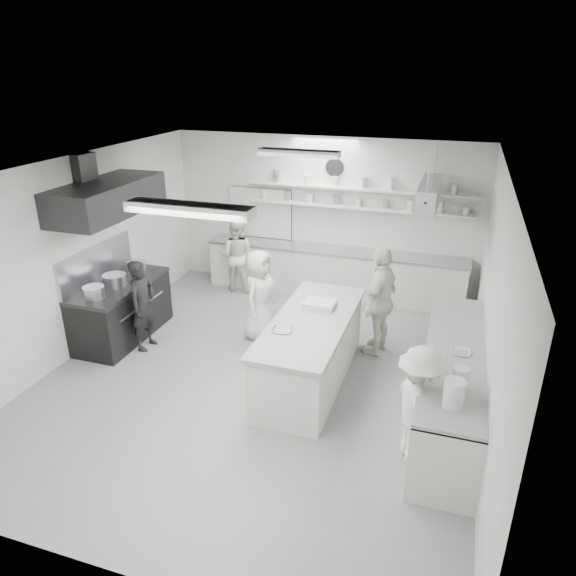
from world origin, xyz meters
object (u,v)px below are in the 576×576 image
(back_counter, at_px, (333,272))
(right_counter, at_px, (451,386))
(cook_back, at_px, (237,255))
(prep_island, at_px, (310,352))
(stove, at_px, (122,312))
(cook_stove, at_px, (143,305))

(back_counter, distance_m, right_counter, 4.13)
(back_counter, height_order, right_counter, right_counter)
(right_counter, relative_size, cook_back, 2.25)
(back_counter, bearing_deg, cook_back, -169.24)
(prep_island, relative_size, cook_back, 1.71)
(stove, relative_size, cook_stove, 1.22)
(back_counter, xyz_separation_m, cook_back, (-1.88, -0.36, 0.27))
(prep_island, bearing_deg, cook_back, 130.34)
(prep_island, bearing_deg, stove, 175.00)
(cook_stove, bearing_deg, prep_island, -90.22)
(stove, distance_m, right_counter, 5.28)
(cook_back, bearing_deg, right_counter, 140.36)
(back_counter, relative_size, cook_stove, 3.39)
(prep_island, distance_m, cook_back, 3.61)
(right_counter, relative_size, cook_stove, 2.24)
(right_counter, distance_m, cook_stove, 4.72)
(stove, xyz_separation_m, right_counter, (5.25, -0.60, 0.02))
(back_counter, distance_m, cook_stove, 3.82)
(stove, bearing_deg, cook_back, 67.40)
(back_counter, height_order, cook_stove, cook_stove)
(right_counter, height_order, cook_back, cook_back)
(back_counter, height_order, cook_back, cook_back)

